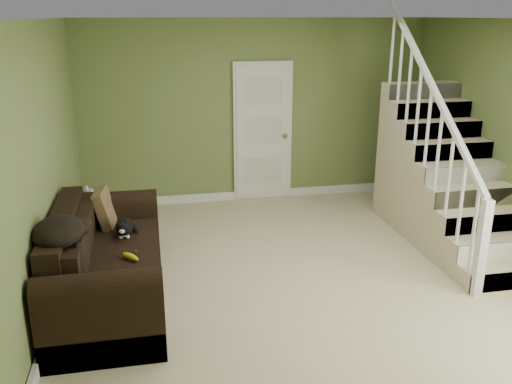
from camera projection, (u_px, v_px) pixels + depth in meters
name	position (u px, v px, depth m)	size (l,w,h in m)	color
floor	(306.00, 281.00, 5.65)	(5.00, 5.50, 0.01)	#BFB08A
ceiling	(315.00, 19.00, 4.83)	(5.00, 5.50, 0.01)	white
wall_back	(255.00, 112.00, 7.80)	(5.00, 0.04, 2.60)	olive
wall_front	(470.00, 300.00, 2.68)	(5.00, 0.04, 2.60)	olive
wall_left	(38.00, 174.00, 4.78)	(0.04, 5.50, 2.60)	olive
baseboard_back	(256.00, 194.00, 8.16)	(5.00, 0.04, 0.12)	white
baseboard_left	(58.00, 298.00, 5.17)	(0.04, 5.50, 0.12)	white
door	(263.00, 132.00, 7.87)	(0.86, 0.12, 2.02)	white
staircase	(441.00, 184.00, 6.72)	(1.00, 2.51, 2.82)	#BFB08A
sofa	(104.00, 267.00, 5.18)	(0.98, 2.27, 0.90)	black
side_table	(90.00, 228.00, 6.28)	(0.53, 0.53, 0.76)	black
cat	(125.00, 228.00, 5.52)	(0.22, 0.48, 0.23)	black
banana	(130.00, 257.00, 4.99)	(0.06, 0.22, 0.06)	yellow
throw_pillow	(105.00, 208.00, 5.76)	(0.10, 0.40, 0.40)	#4A2D1D
throw_blanket	(58.00, 232.00, 4.49)	(0.42, 0.55, 0.23)	black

